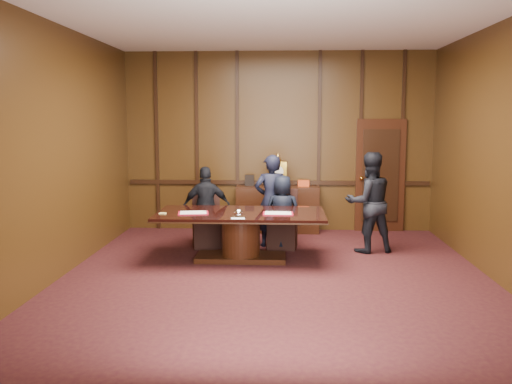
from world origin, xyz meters
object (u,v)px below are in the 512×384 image
conference_table (241,228)px  signatory_right (283,212)px  signatory_left (206,207)px  witness_right (369,202)px  sideboard (278,207)px  witness_left (271,201)px

conference_table → signatory_right: signatory_right is taller
signatory_right → signatory_left: bearing=6.7°
conference_table → witness_right: bearing=17.2°
sideboard → conference_table: 2.23m
witness_left → witness_right: 1.66m
sideboard → conference_table: bearing=-104.4°
sideboard → conference_table: size_ratio=0.61×
signatory_right → witness_left: (-0.20, 0.17, 0.17)m
signatory_right → conference_table: bearing=57.6°
signatory_left → witness_left: size_ratio=0.88×
witness_left → conference_table: bearing=52.0°
signatory_left → conference_table: bearing=117.7°
conference_table → witness_right: 2.20m
witness_right → signatory_right: bearing=-19.7°
conference_table → witness_right: (2.08, 0.64, 0.32)m
conference_table → witness_right: witness_right is taller
sideboard → signatory_left: bearing=-131.5°
sideboard → conference_table: (-0.55, -2.16, 0.02)m
conference_table → signatory_left: bearing=129.1°
signatory_right → witness_right: bearing=-179.5°
conference_table → sideboard: bearing=75.6°
witness_right → sideboard: bearing=-58.3°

